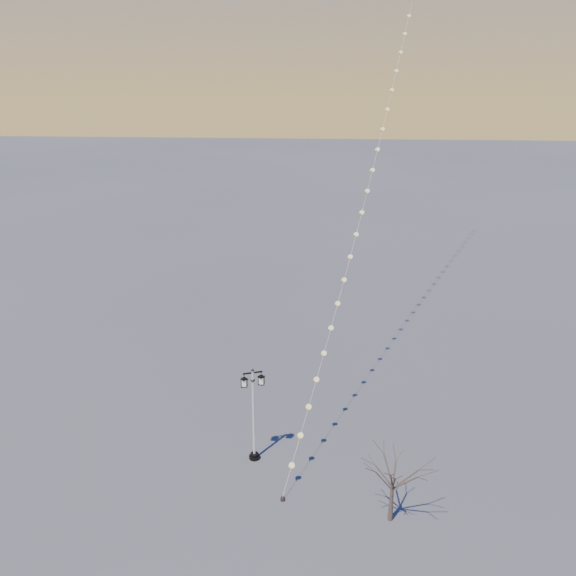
{
  "coord_description": "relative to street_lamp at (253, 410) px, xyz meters",
  "views": [
    {
      "loc": [
        2.4,
        -23.05,
        19.26
      ],
      "look_at": [
        0.2,
        6.77,
        8.37
      ],
      "focal_mm": 38.44,
      "sensor_mm": 36.0,
      "label": 1
    }
  ],
  "objects": [
    {
      "name": "kite_train",
      "position": [
        6.74,
        15.17,
        13.77
      ],
      "size": [
        10.65,
        37.28,
        33.48
      ],
      "rotation": [
        0.0,
        0.0,
        -0.33
      ],
      "color": "black",
      "rests_on": "ground"
    },
    {
      "name": "ground",
      "position": [
        1.32,
        -3.77,
        -2.86
      ],
      "size": [
        300.0,
        300.0,
        0.0
      ],
      "primitive_type": "plane",
      "color": "#4D4D4E",
      "rests_on": "ground"
    },
    {
      "name": "bare_tree",
      "position": [
        6.65,
        -4.1,
        -0.27
      ],
      "size": [
        2.25,
        2.25,
        3.73
      ],
      "rotation": [
        0.0,
        0.0,
        0.3
      ],
      "color": "#473930",
      "rests_on": "ground"
    },
    {
      "name": "street_lamp",
      "position": [
        0.0,
        0.0,
        0.0
      ],
      "size": [
        1.26,
        0.75,
        5.18
      ],
      "rotation": [
        0.0,
        0.0,
        0.35
      ],
      "color": "black",
      "rests_on": "ground"
    }
  ]
}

